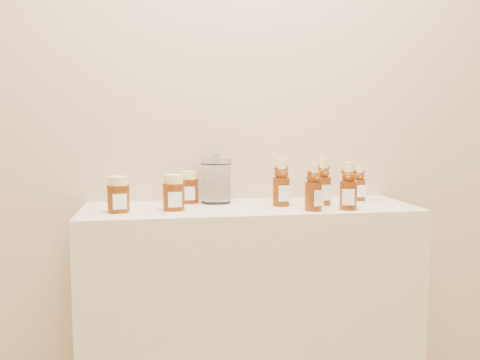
{
  "coord_description": "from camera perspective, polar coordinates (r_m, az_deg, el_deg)",
  "views": [
    {
      "loc": [
        -0.34,
        -0.24,
        1.19
      ],
      "look_at": [
        -0.04,
        1.52,
        1.0
      ],
      "focal_mm": 38.0,
      "sensor_mm": 36.0,
      "label": 1
    }
  ],
  "objects": [
    {
      "name": "honey_jar_left",
      "position": [
        1.76,
        -13.5,
        -1.58
      ],
      "size": [
        0.09,
        0.09,
        0.12
      ],
      "primitive_type": null,
      "rotation": [
        0.0,
        0.0,
        0.18
      ],
      "color": "#572006",
      "rests_on": "display_table"
    },
    {
      "name": "bear_bottle_front_left",
      "position": [
        1.76,
        8.24,
        -0.45
      ],
      "size": [
        0.08,
        0.08,
        0.18
      ],
      "primitive_type": null,
      "rotation": [
        0.0,
        0.0,
        0.4
      ],
      "color": "#572006",
      "rests_on": "display_table"
    },
    {
      "name": "bear_bottle_back_mid",
      "position": [
        1.89,
        9.25,
        0.12
      ],
      "size": [
        0.08,
        0.08,
        0.19
      ],
      "primitive_type": null,
      "rotation": [
        0.0,
        0.0,
        0.23
      ],
      "color": "#572006",
      "rests_on": "display_table"
    },
    {
      "name": "bear_bottle_back_left",
      "position": [
        1.85,
        4.66,
        0.05
      ],
      "size": [
        0.07,
        0.07,
        0.19
      ],
      "primitive_type": null,
      "rotation": [
        0.0,
        0.0,
        0.13
      ],
      "color": "#572006",
      "rests_on": "display_table"
    },
    {
      "name": "display_table",
      "position": [
        1.97,
        1.1,
        -16.04
      ],
      "size": [
        1.2,
        0.4,
        0.9
      ],
      "primitive_type": "cube",
      "color": "beige",
      "rests_on": "ground"
    },
    {
      "name": "honey_jar_back",
      "position": [
        1.93,
        -5.79,
        -0.8
      ],
      "size": [
        0.08,
        0.08,
        0.12
      ],
      "primitive_type": null,
      "rotation": [
        0.0,
        0.0,
        -0.05
      ],
      "color": "#572006",
      "rests_on": "display_table"
    },
    {
      "name": "honey_jar_front",
      "position": [
        1.77,
        -7.45,
        -1.39
      ],
      "size": [
        0.08,
        0.08,
        0.12
      ],
      "primitive_type": null,
      "rotation": [
        0.0,
        0.0,
        0.07
      ],
      "color": "#572006",
      "rests_on": "display_table"
    },
    {
      "name": "wall_back",
      "position": [
        2.03,
        0.09,
        10.6
      ],
      "size": [
        3.5,
        0.02,
        2.7
      ],
      "primitive_type": "cube",
      "color": "tan",
      "rests_on": "ground"
    },
    {
      "name": "bear_bottle_front_right",
      "position": [
        1.8,
        12.1,
        -0.33
      ],
      "size": [
        0.08,
        0.08,
        0.19
      ],
      "primitive_type": null,
      "rotation": [
        0.0,
        0.0,
        -0.37
      ],
      "color": "#572006",
      "rests_on": "display_table"
    },
    {
      "name": "glass_canister",
      "position": [
        1.92,
        -2.71,
        0.07
      ],
      "size": [
        0.14,
        0.14,
        0.18
      ],
      "primitive_type": null,
      "rotation": [
        0.0,
        0.0,
        0.22
      ],
      "color": "white",
      "rests_on": "display_table"
    },
    {
      "name": "bear_bottle_back_right",
      "position": [
        2.03,
        13.21,
        -0.07
      ],
      "size": [
        0.05,
        0.05,
        0.16
      ],
      "primitive_type": null,
      "rotation": [
        0.0,
        0.0,
        0.0
      ],
      "color": "#572006",
      "rests_on": "display_table"
    }
  ]
}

